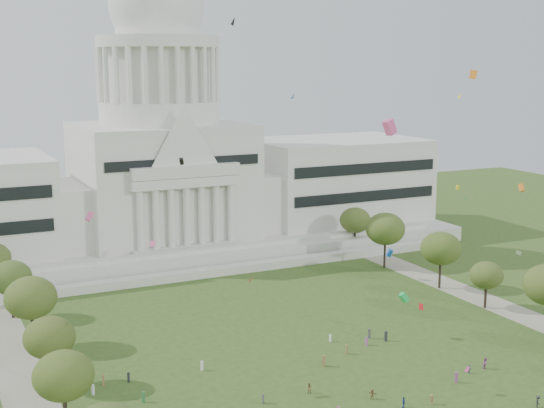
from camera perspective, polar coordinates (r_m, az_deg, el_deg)
name	(u,v)px	position (r m, az deg, el deg)	size (l,w,h in m)	color
capitol	(162,168)	(207.36, -8.31, 2.67)	(160.00, 64.50, 91.30)	silver
path_left	(30,401)	(123.92, -17.74, -13.96)	(8.00, 160.00, 0.04)	gray
path_right	(513,312)	(164.97, 17.71, -7.73)	(8.00, 160.00, 0.04)	gray
row_tree_l_2	(63,376)	(109.41, -15.43, -12.36)	(8.42, 8.42, 11.97)	black
row_tree_l_3	(49,338)	(124.96, -16.42, -9.63)	(8.12, 8.12, 11.55)	black
row_tree_r_3	(487,275)	(163.72, 15.85, -5.19)	(7.01, 7.01, 9.98)	black
row_tree_l_4	(31,298)	(141.99, -17.71, -6.74)	(9.29, 9.29, 13.21)	black
row_tree_r_4	(441,249)	(174.84, 12.60, -3.29)	(9.19, 9.19, 13.06)	black
row_tree_l_5	(11,278)	(159.88, -19.08, -5.25)	(8.33, 8.33, 11.85)	black
row_tree_r_5	(385,229)	(189.71, 8.53, -1.87)	(9.82, 9.82, 13.96)	black
row_tree_r_6	(355,220)	(205.98, 6.28, -1.22)	(8.42, 8.42, 11.97)	black
person_2	(486,363)	(134.20, 15.79, -11.46)	(0.97, 0.60, 1.99)	#994C8C
person_3	(432,399)	(119.52, 11.95, -14.18)	(1.09, 0.56, 1.69)	olive
person_4	(404,402)	(117.81, 9.88, -14.50)	(0.96, 0.52, 1.64)	navy
person_5	(372,394)	(119.79, 7.56, -14.00)	(1.50, 0.59, 1.62)	olive
person_8	(309,388)	(120.88, 2.80, -13.66)	(0.82, 0.51, 1.70)	olive
person_9	(538,402)	(122.73, 19.39, -13.86)	(1.16, 0.60, 1.80)	#26262B
person_10	(469,369)	(131.88, 14.62, -11.94)	(0.82, 0.45, 1.40)	navy
distant_crowd	(275,393)	(119.04, 0.20, -14.03)	(54.25, 36.24, 1.94)	silver
kite_swarm	(419,225)	(117.50, 11.03, -1.53)	(92.25, 108.62, 62.26)	yellow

